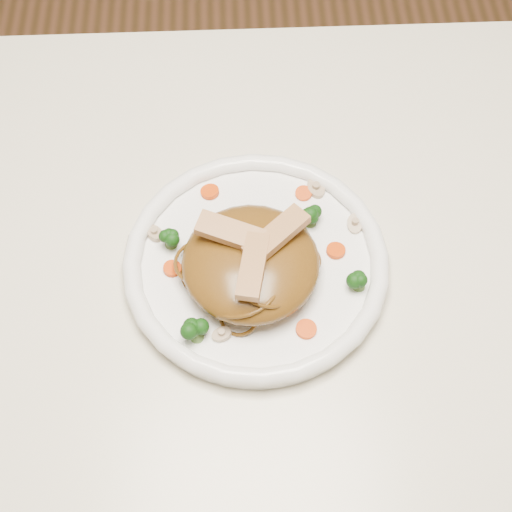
{
  "coord_description": "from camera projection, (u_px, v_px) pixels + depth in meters",
  "views": [
    {
      "loc": [
        -0.01,
        -0.39,
        1.46
      ],
      "look_at": [
        0.01,
        0.02,
        0.78
      ],
      "focal_mm": 53.1,
      "sensor_mm": 36.0,
      "label": 1
    }
  ],
  "objects": [
    {
      "name": "mushroom_3",
      "position": [
        316.0,
        188.0,
        0.86
      ],
      "size": [
        0.03,
        0.03,
        0.01
      ],
      "primitive_type": "cylinder",
      "rotation": [
        0.0,
        0.0,
        1.9
      ],
      "color": "beige",
      "rests_on": "plate"
    },
    {
      "name": "table",
      "position": [
        252.0,
        329.0,
        0.9
      ],
      "size": [
        1.2,
        0.8,
        0.75
      ],
      "color": "beige",
      "rests_on": "ground"
    },
    {
      "name": "plate",
      "position": [
        256.0,
        266.0,
        0.82
      ],
      "size": [
        0.34,
        0.34,
        0.02
      ],
      "primitive_type": "cylinder",
      "rotation": [
        0.0,
        0.0,
        -0.25
      ],
      "color": "white",
      "rests_on": "table"
    },
    {
      "name": "chicken_a",
      "position": [
        277.0,
        235.0,
        0.76
      ],
      "size": [
        0.07,
        0.07,
        0.01
      ],
      "primitive_type": "cube",
      "rotation": [
        0.0,
        0.0,
        0.72
      ],
      "color": "tan",
      "rests_on": "noodle_mound"
    },
    {
      "name": "noodle_mound",
      "position": [
        251.0,
        263.0,
        0.78
      ],
      "size": [
        0.17,
        0.17,
        0.05
      ],
      "primitive_type": "ellipsoid",
      "rotation": [
        0.0,
        0.0,
        0.24
      ],
      "color": "brown",
      "rests_on": "plate"
    },
    {
      "name": "carrot_0",
      "position": [
        303.0,
        194.0,
        0.86
      ],
      "size": [
        0.02,
        0.02,
        0.0
      ],
      "primitive_type": "cylinder",
      "rotation": [
        0.0,
        0.0,
        0.1
      ],
      "color": "#ED4B08",
      "rests_on": "plate"
    },
    {
      "name": "mushroom_0",
      "position": [
        222.0,
        334.0,
        0.76
      ],
      "size": [
        0.03,
        0.03,
        0.01
      ],
      "primitive_type": "cylinder",
      "rotation": [
        0.0,
        0.0,
        0.33
      ],
      "color": "beige",
      "rests_on": "plate"
    },
    {
      "name": "mushroom_1",
      "position": [
        355.0,
        224.0,
        0.83
      ],
      "size": [
        0.02,
        0.02,
        0.01
      ],
      "primitive_type": "cylinder",
      "rotation": [
        0.0,
        0.0,
        1.57
      ],
      "color": "beige",
      "rests_on": "plate"
    },
    {
      "name": "broccoli_0",
      "position": [
        311.0,
        215.0,
        0.82
      ],
      "size": [
        0.03,
        0.03,
        0.03
      ],
      "primitive_type": null,
      "rotation": [
        0.0,
        0.0,
        -0.15
      ],
      "color": "#13470E",
      "rests_on": "plate"
    },
    {
      "name": "carrot_2",
      "position": [
        336.0,
        251.0,
        0.82
      ],
      "size": [
        0.02,
        0.02,
        0.0
      ],
      "primitive_type": "cylinder",
      "rotation": [
        0.0,
        0.0,
        0.08
      ],
      "color": "#ED4B08",
      "rests_on": "plate"
    },
    {
      "name": "chicken_b",
      "position": [
        234.0,
        233.0,
        0.76
      ],
      "size": [
        0.08,
        0.05,
        0.01
      ],
      "primitive_type": "cube",
      "rotation": [
        0.0,
        0.0,
        2.76
      ],
      "color": "tan",
      "rests_on": "noodle_mound"
    },
    {
      "name": "carrot_4",
      "position": [
        306.0,
        329.0,
        0.77
      ],
      "size": [
        0.02,
        0.02,
        0.0
      ],
      "primitive_type": "cylinder",
      "rotation": [
        0.0,
        0.0,
        0.16
      ],
      "color": "#ED4B08",
      "rests_on": "plate"
    },
    {
      "name": "carrot_1",
      "position": [
        172.0,
        269.0,
        0.81
      ],
      "size": [
        0.02,
        0.02,
        0.0
      ],
      "primitive_type": "cylinder",
      "rotation": [
        0.0,
        0.0,
        -0.23
      ],
      "color": "#ED4B08",
      "rests_on": "plate"
    },
    {
      "name": "broccoli_1",
      "position": [
        170.0,
        236.0,
        0.81
      ],
      "size": [
        0.03,
        0.03,
        0.03
      ],
      "primitive_type": null,
      "rotation": [
        0.0,
        0.0,
        0.06
      ],
      "color": "#13470E",
      "rests_on": "plate"
    },
    {
      "name": "ground",
      "position": [
        254.0,
        476.0,
        1.46
      ],
      "size": [
        4.0,
        4.0,
        0.0
      ],
      "primitive_type": "plane",
      "color": "#50361B",
      "rests_on": "ground"
    },
    {
      "name": "broccoli_3",
      "position": [
        360.0,
        279.0,
        0.78
      ],
      "size": [
        0.03,
        0.03,
        0.03
      ],
      "primitive_type": null,
      "rotation": [
        0.0,
        0.0,
        0.0
      ],
      "color": "#13470E",
      "rests_on": "plate"
    },
    {
      "name": "chicken_c",
      "position": [
        253.0,
        266.0,
        0.74
      ],
      "size": [
        0.04,
        0.08,
        0.01
      ],
      "primitive_type": "cube",
      "rotation": [
        0.0,
        0.0,
        4.51
      ],
      "color": "tan",
      "rests_on": "noodle_mound"
    },
    {
      "name": "mushroom_2",
      "position": [
        155.0,
        233.0,
        0.83
      ],
      "size": [
        0.03,
        0.03,
        0.01
      ],
      "primitive_type": "cylinder",
      "rotation": [
        0.0,
        0.0,
        -0.96
      ],
      "color": "beige",
      "rests_on": "plate"
    },
    {
      "name": "broccoli_2",
      "position": [
        196.0,
        331.0,
        0.75
      ],
      "size": [
        0.03,
        0.03,
        0.03
      ],
      "primitive_type": null,
      "rotation": [
        0.0,
        0.0,
        0.22
      ],
      "color": "#13470E",
      "rests_on": "plate"
    },
    {
      "name": "carrot_3",
      "position": [
        210.0,
        192.0,
        0.86
      ],
      "size": [
        0.02,
        0.02,
        0.0
      ],
      "primitive_type": "cylinder",
      "rotation": [
        0.0,
        0.0,
        -0.14
      ],
      "color": "#ED4B08",
      "rests_on": "plate"
    }
  ]
}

